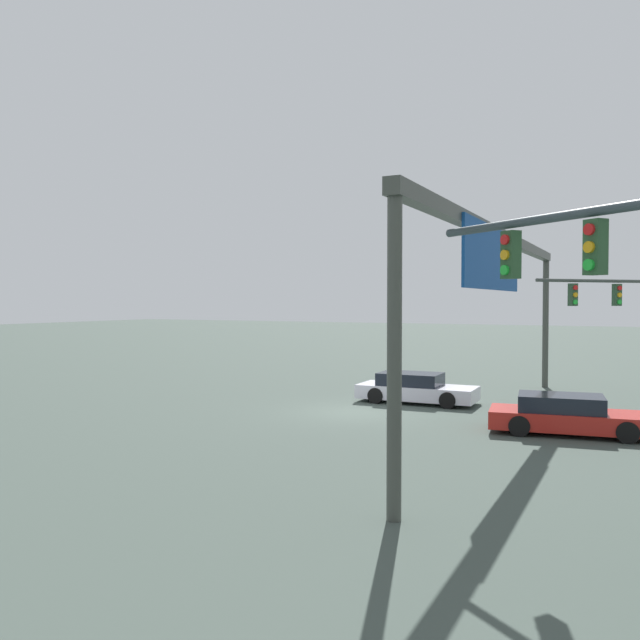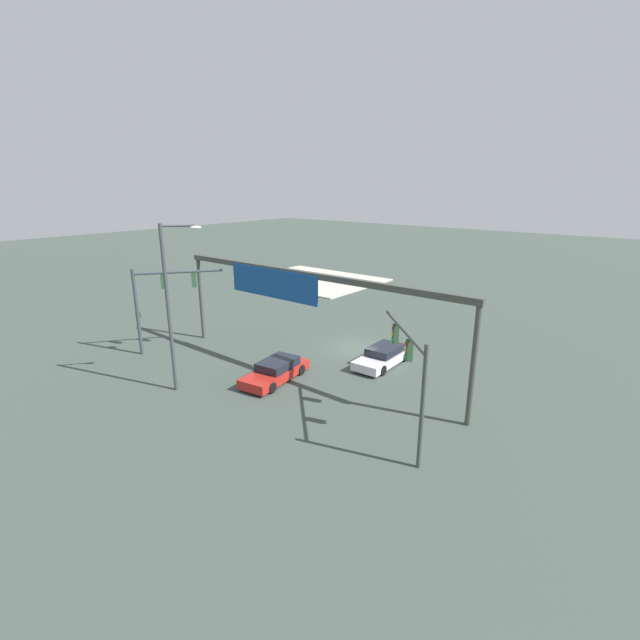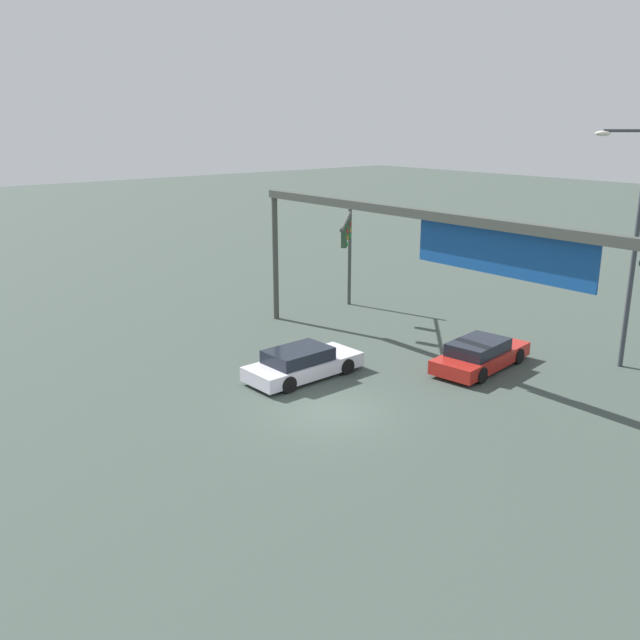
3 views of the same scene
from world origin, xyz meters
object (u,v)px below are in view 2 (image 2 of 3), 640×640
at_px(traffic_signal_opposite_side, 410,363).
at_px(streetlamp_curved_arm, 171,300).
at_px(traffic_signal_near_corner, 158,295).
at_px(sedan_car_approaching, 383,356).
at_px(sedan_car_waiting_far, 276,371).

xyz_separation_m(traffic_signal_opposite_side, streetlamp_curved_arm, (12.83, 3.28, 1.45)).
relative_size(traffic_signal_near_corner, sedan_car_approaching, 1.25).
distance_m(sedan_car_approaching, sedan_car_waiting_far, 7.22).
distance_m(traffic_signal_near_corner, streetlamp_curved_arm, 6.83).
xyz_separation_m(sedan_car_approaching, sedan_car_waiting_far, (3.74, 6.17, 0.00)).
distance_m(traffic_signal_near_corner, traffic_signal_opposite_side, 18.93).
distance_m(traffic_signal_opposite_side, sedan_car_approaching, 9.90).
xyz_separation_m(traffic_signal_opposite_side, sedan_car_waiting_far, (9.46, -1.20, -3.32)).
bearing_deg(sedan_car_approaching, traffic_signal_near_corner, -60.99).
relative_size(traffic_signal_near_corner, traffic_signal_opposite_side, 1.09).
bearing_deg(sedan_car_waiting_far, sedan_car_approaching, 140.77).
xyz_separation_m(traffic_signal_near_corner, streetlamp_curved_arm, (-6.09, 2.85, 1.19)).
relative_size(streetlamp_curved_arm, sedan_car_approaching, 1.97).
bearing_deg(sedan_car_approaching, sedan_car_waiting_far, -32.80).
xyz_separation_m(traffic_signal_near_corner, traffic_signal_opposite_side, (-18.92, -0.43, -0.26)).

